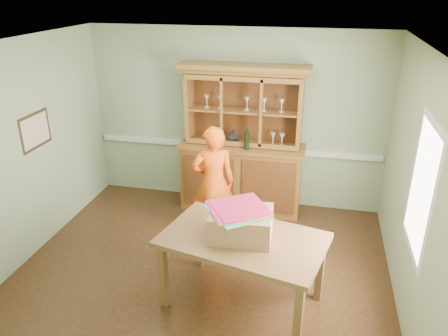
% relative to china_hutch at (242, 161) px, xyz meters
% --- Properties ---
extents(floor, '(4.50, 4.50, 0.00)m').
position_rel_china_hutch_xyz_m(floor, '(-0.16, -1.75, -0.78)').
color(floor, '#4B2D18').
rests_on(floor, ground).
extents(ceiling, '(4.50, 4.50, 0.00)m').
position_rel_china_hutch_xyz_m(ceiling, '(-0.16, -1.75, 1.92)').
color(ceiling, white).
rests_on(ceiling, wall_back).
extents(wall_back, '(4.50, 0.00, 4.50)m').
position_rel_china_hutch_xyz_m(wall_back, '(-0.16, 0.25, 0.57)').
color(wall_back, gray).
rests_on(wall_back, floor).
extents(wall_left, '(0.00, 4.00, 4.00)m').
position_rel_china_hutch_xyz_m(wall_left, '(-2.41, -1.75, 0.57)').
color(wall_left, gray).
rests_on(wall_left, floor).
extents(wall_right, '(0.00, 4.00, 4.00)m').
position_rel_china_hutch_xyz_m(wall_right, '(2.09, -1.75, 0.57)').
color(wall_right, gray).
rests_on(wall_right, floor).
extents(wall_front, '(4.50, 0.00, 4.50)m').
position_rel_china_hutch_xyz_m(wall_front, '(-0.16, -3.75, 0.57)').
color(wall_front, gray).
rests_on(wall_front, floor).
extents(chair_rail, '(4.41, 0.05, 0.08)m').
position_rel_china_hutch_xyz_m(chair_rail, '(-0.16, 0.23, 0.12)').
color(chair_rail, silver).
rests_on(chair_rail, wall_back).
extents(framed_map, '(0.03, 0.60, 0.46)m').
position_rel_china_hutch_xyz_m(framed_map, '(-2.38, -1.45, 0.77)').
color(framed_map, '#312213').
rests_on(framed_map, wall_left).
extents(window_panel, '(0.03, 0.96, 1.36)m').
position_rel_china_hutch_xyz_m(window_panel, '(2.07, -2.05, 0.72)').
color(window_panel, silver).
rests_on(window_panel, wall_right).
extents(china_hutch, '(1.88, 0.62, 2.21)m').
position_rel_china_hutch_xyz_m(china_hutch, '(0.00, 0.00, 0.00)').
color(china_hutch, brown).
rests_on(china_hutch, floor).
extents(dining_table, '(1.85, 1.34, 0.83)m').
position_rel_china_hutch_xyz_m(dining_table, '(0.43, -2.20, -0.04)').
color(dining_table, brown).
rests_on(dining_table, floor).
extents(cardboard_box, '(0.65, 0.54, 0.29)m').
position_rel_china_hutch_xyz_m(cardboard_box, '(0.40, -2.18, 0.20)').
color(cardboard_box, tan).
rests_on(cardboard_box, dining_table).
extents(kite_stack, '(0.72, 0.72, 0.04)m').
position_rel_china_hutch_xyz_m(kite_stack, '(0.35, -2.19, 0.37)').
color(kite_stack, green).
rests_on(kite_stack, cardboard_box).
extents(person, '(0.67, 0.56, 1.59)m').
position_rel_china_hutch_xyz_m(person, '(-0.22, -0.90, 0.02)').
color(person, '#FF5D10').
rests_on(person, floor).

